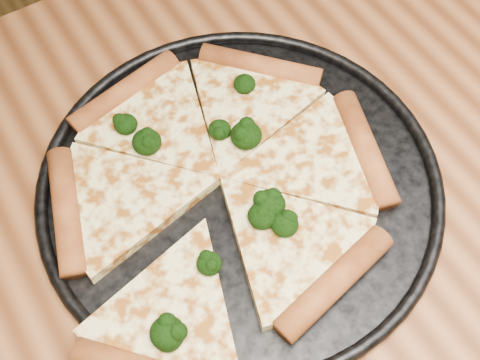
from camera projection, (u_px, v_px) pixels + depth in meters
dining_table at (322, 277)px, 0.69m from camera, size 1.20×0.90×0.75m
pizza_pan at (240, 184)px, 0.64m from camera, size 0.41×0.41×0.02m
pizza at (218, 185)px, 0.63m from camera, size 0.38×0.37×0.03m
broccoli_florets at (216, 196)px, 0.61m from camera, size 0.23×0.24×0.02m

